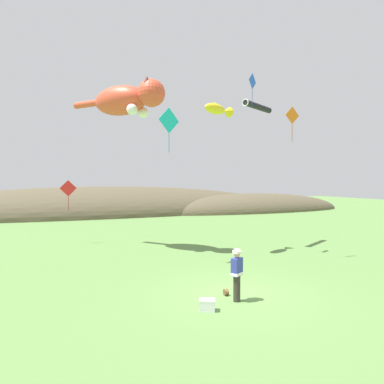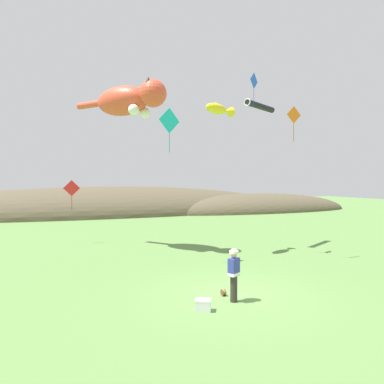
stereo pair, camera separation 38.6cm
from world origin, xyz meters
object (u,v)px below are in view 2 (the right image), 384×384
object	(u,v)px
kite_giant_cat	(129,100)
kite_diamond_blue	(254,81)
picnic_cooler	(203,305)
kite_diamond_teal	(169,121)
kite_diamond_red	(72,189)
kite_fish_windsock	(219,109)
kite_diamond_orange	(294,115)
festival_attendant	(234,274)
kite_tube_streamer	(260,106)
kite_spool	(223,292)

from	to	relation	value
kite_giant_cat	kite_diamond_blue	size ratio (longest dim) A/B	3.04
picnic_cooler	kite_diamond_teal	size ratio (longest dim) A/B	0.27
kite_giant_cat	kite_diamond_red	bearing A→B (deg)	129.82
kite_fish_windsock	kite_diamond_orange	distance (m)	4.01
kite_diamond_orange	festival_attendant	bearing A→B (deg)	-142.99
kite_tube_streamer	kite_diamond_teal	distance (m)	7.18
kite_giant_cat	kite_diamond_orange	size ratio (longest dim) A/B	3.01
festival_attendant	picnic_cooler	size ratio (longest dim) A/B	3.03
kite_spool	picnic_cooler	xyz separation A→B (m)	(-1.21, -1.03, 0.06)
kite_diamond_orange	kite_diamond_teal	size ratio (longest dim) A/B	0.84
festival_attendant	kite_diamond_teal	bearing A→B (deg)	95.30
kite_diamond_red	kite_diamond_orange	distance (m)	14.25
picnic_cooler	kite_diamond_red	distance (m)	14.46
festival_attendant	kite_diamond_blue	xyz separation A→B (m)	(4.32, 5.92, 8.44)
kite_diamond_blue	kite_tube_streamer	bearing A→B (deg)	50.82
kite_tube_streamer	kite_diamond_teal	world-z (taller)	kite_tube_streamer
festival_attendant	kite_spool	bearing A→B (deg)	95.68
kite_tube_streamer	kite_diamond_red	world-z (taller)	kite_tube_streamer
kite_tube_streamer	kite_diamond_orange	size ratio (longest dim) A/B	1.60
kite_spool	kite_diamond_orange	xyz separation A→B (m)	(5.71, 3.60, 7.26)
kite_diamond_blue	kite_fish_windsock	bearing A→B (deg)	145.23
kite_fish_windsock	kite_diamond_red	world-z (taller)	kite_fish_windsock
kite_diamond_teal	kite_giant_cat	bearing A→B (deg)	106.34
kite_diamond_red	picnic_cooler	bearing A→B (deg)	-75.72
kite_tube_streamer	kite_diamond_red	size ratio (longest dim) A/B	1.47
festival_attendant	kite_diamond_blue	size ratio (longest dim) A/B	1.01
kite_spool	kite_giant_cat	bearing A→B (deg)	100.31
kite_spool	kite_tube_streamer	distance (m)	12.79
picnic_cooler	kite_diamond_orange	xyz separation A→B (m)	(6.92, 4.63, 7.19)
festival_attendant	kite_diamond_orange	size ratio (longest dim) A/B	0.99
kite_fish_windsock	kite_diamond_orange	world-z (taller)	kite_fish_windsock
kite_diamond_blue	kite_diamond_teal	world-z (taller)	kite_diamond_blue
picnic_cooler	kite_giant_cat	xyz separation A→B (m)	(-0.42, 9.96, 8.50)
kite_tube_streamer	kite_giant_cat	bearing A→B (deg)	168.48
kite_giant_cat	kite_diamond_blue	bearing A→B (deg)	-31.34
kite_fish_windsock	kite_spool	bearing A→B (deg)	-114.15
kite_tube_streamer	kite_diamond_blue	world-z (taller)	kite_diamond_blue
kite_tube_streamer	kite_diamond_orange	xyz separation A→B (m)	(-0.38, -3.76, -1.24)
kite_giant_cat	kite_diamond_blue	xyz separation A→B (m)	(6.01, -3.66, 0.72)
picnic_cooler	kite_diamond_blue	size ratio (longest dim) A/B	0.33
kite_diamond_red	kite_diamond_orange	bearing A→B (deg)	-40.87
kite_giant_cat	kite_diamond_red	xyz separation A→B (m)	(-3.05, 3.66, -5.11)
festival_attendant	kite_tube_streamer	world-z (taller)	kite_tube_streamer
kite_giant_cat	kite_diamond_orange	distance (m)	9.16
kite_giant_cat	kite_diamond_teal	world-z (taller)	kite_giant_cat
festival_attendant	kite_fish_windsock	size ratio (longest dim) A/B	0.82
kite_spool	kite_diamond_teal	world-z (taller)	kite_diamond_teal
festival_attendant	kite_giant_cat	bearing A→B (deg)	100.00
festival_attendant	kite_diamond_red	bearing A→B (deg)	109.70
kite_fish_windsock	kite_tube_streamer	world-z (taller)	kite_tube_streamer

